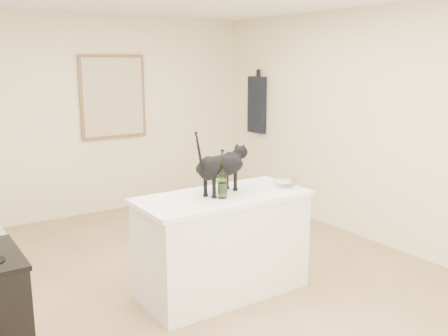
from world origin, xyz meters
TOP-DOWN VIEW (x-y plane):
  - floor at (0.00, 0.00)m, footprint 5.50×5.50m
  - wall_back at (0.00, 2.75)m, footprint 4.50×0.00m
  - wall_right at (2.25, 0.00)m, footprint 0.00×5.50m
  - island_base at (0.10, -0.20)m, footprint 1.44×0.67m
  - island_top at (0.10, -0.20)m, footprint 1.50×0.70m
  - artwork_frame at (0.30, 2.72)m, footprint 0.90×0.03m
  - artwork_canvas at (0.30, 2.70)m, footprint 0.82×0.00m
  - hanging_garment at (2.19, 2.05)m, footprint 0.08×0.34m
  - black_cat at (0.10, -0.16)m, footprint 0.64×0.38m
  - wine_bottle at (0.04, -0.29)m, footprint 0.10×0.10m
  - glass_bowl at (0.73, -0.29)m, footprint 0.28×0.28m

SIDE VIEW (x-z plane):
  - floor at x=0.00m, z-range 0.00..0.00m
  - island_base at x=0.10m, z-range 0.00..0.86m
  - island_top at x=0.10m, z-range 0.86..0.90m
  - glass_bowl at x=0.73m, z-range 0.90..0.96m
  - wine_bottle at x=0.04m, z-range 0.90..1.26m
  - black_cat at x=0.10m, z-range 0.90..1.33m
  - wall_back at x=0.00m, z-range -0.95..3.55m
  - wall_right at x=2.25m, z-range -1.45..4.05m
  - hanging_garment at x=2.19m, z-range 1.00..1.80m
  - artwork_frame at x=0.30m, z-range 1.00..2.10m
  - artwork_canvas at x=0.30m, z-range 1.04..2.06m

